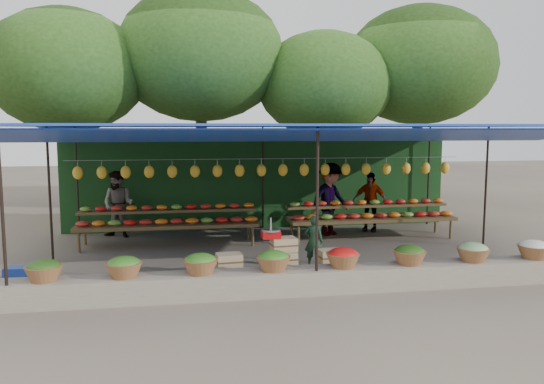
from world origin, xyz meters
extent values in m
plane|color=brown|center=(0.00, 0.00, 0.00)|extent=(60.00, 60.00, 0.00)
cube|color=slate|center=(0.00, -2.75, 0.20)|extent=(10.60, 0.55, 0.40)
cylinder|color=black|center=(-4.80, -2.90, 1.40)|extent=(0.05, 0.05, 2.80)
cylinder|color=black|center=(0.00, -2.90, 1.40)|extent=(0.05, 0.05, 2.80)
cylinder|color=black|center=(-4.80, 0.00, 1.40)|extent=(0.05, 0.05, 2.80)
cylinder|color=black|center=(4.80, 0.00, 1.40)|extent=(0.05, 0.05, 2.80)
cylinder|color=black|center=(-4.80, 2.90, 1.40)|extent=(0.05, 0.05, 2.80)
cylinder|color=black|center=(0.00, 2.90, 1.40)|extent=(0.05, 0.05, 2.80)
cylinder|color=black|center=(4.80, 2.90, 1.40)|extent=(0.05, 0.05, 2.80)
cube|color=blue|center=(0.00, 0.00, 2.80)|extent=(10.80, 6.60, 0.04)
cube|color=blue|center=(0.00, -2.00, 2.62)|extent=(10.80, 2.19, 0.26)
cube|color=blue|center=(0.00, 2.00, 2.62)|extent=(10.80, 2.19, 0.26)
cylinder|color=#A4A3A8|center=(0.00, 1.40, 2.02)|extent=(9.60, 0.01, 0.01)
ellipsoid|color=yellow|center=(-4.50, 1.40, 1.74)|extent=(0.23, 0.17, 0.30)
ellipsoid|color=yellow|center=(-3.97, 1.40, 1.74)|extent=(0.23, 0.17, 0.30)
ellipsoid|color=yellow|center=(-3.44, 1.40, 1.74)|extent=(0.23, 0.17, 0.30)
ellipsoid|color=yellow|center=(-2.91, 1.40, 1.74)|extent=(0.23, 0.17, 0.30)
ellipsoid|color=yellow|center=(-2.38, 1.40, 1.74)|extent=(0.23, 0.17, 0.30)
ellipsoid|color=yellow|center=(-1.85, 1.40, 1.74)|extent=(0.23, 0.17, 0.30)
ellipsoid|color=yellow|center=(-1.32, 1.40, 1.74)|extent=(0.23, 0.17, 0.30)
ellipsoid|color=yellow|center=(-0.79, 1.40, 1.74)|extent=(0.23, 0.17, 0.30)
ellipsoid|color=yellow|center=(-0.26, 1.40, 1.74)|extent=(0.23, 0.17, 0.30)
ellipsoid|color=yellow|center=(0.26, 1.40, 1.74)|extent=(0.23, 0.17, 0.30)
ellipsoid|color=yellow|center=(0.79, 1.40, 1.74)|extent=(0.23, 0.17, 0.30)
ellipsoid|color=yellow|center=(1.32, 1.40, 1.74)|extent=(0.23, 0.17, 0.30)
ellipsoid|color=yellow|center=(1.85, 1.40, 1.74)|extent=(0.23, 0.17, 0.30)
ellipsoid|color=yellow|center=(2.38, 1.40, 1.74)|extent=(0.23, 0.17, 0.30)
ellipsoid|color=yellow|center=(2.91, 1.40, 1.74)|extent=(0.23, 0.17, 0.30)
ellipsoid|color=yellow|center=(3.44, 1.40, 1.74)|extent=(0.23, 0.17, 0.30)
ellipsoid|color=yellow|center=(3.97, 1.40, 1.74)|extent=(0.23, 0.17, 0.30)
ellipsoid|color=yellow|center=(4.50, 1.40, 1.74)|extent=(0.23, 0.17, 0.30)
ellipsoid|color=#2A5115|center=(-4.30, -2.75, 0.62)|extent=(0.52, 0.52, 0.23)
ellipsoid|color=#37751F|center=(-3.10, -2.75, 0.62)|extent=(0.52, 0.52, 0.23)
ellipsoid|color=#37751F|center=(-1.90, -2.75, 0.62)|extent=(0.52, 0.52, 0.23)
ellipsoid|color=#37751F|center=(-0.70, -2.75, 0.62)|extent=(0.52, 0.52, 0.23)
ellipsoid|color=red|center=(0.50, -2.75, 0.62)|extent=(0.52, 0.52, 0.23)
ellipsoid|color=#2A5115|center=(1.70, -2.75, 0.62)|extent=(0.52, 0.52, 0.23)
ellipsoid|color=#7FB06E|center=(2.90, -2.75, 0.62)|extent=(0.52, 0.52, 0.23)
ellipsoid|color=silver|center=(4.10, -2.75, 0.62)|extent=(0.52, 0.52, 0.23)
cube|color=#19461D|center=(0.00, 3.15, 1.25)|extent=(10.60, 0.06, 2.50)
cylinder|color=#371D14|center=(-5.50, 5.80, 1.98)|extent=(0.36, 0.36, 3.97)
ellipsoid|color=#1C390F|center=(-5.50, 5.80, 4.46)|extent=(4.77, 4.77, 3.69)
cylinder|color=#371D14|center=(-1.50, 6.20, 2.24)|extent=(0.36, 0.36, 4.48)
ellipsoid|color=#1C390F|center=(-1.50, 6.20, 5.04)|extent=(5.39, 5.39, 4.17)
cylinder|color=#371D14|center=(2.50, 5.90, 1.86)|extent=(0.36, 0.36, 3.71)
ellipsoid|color=#1C390F|center=(2.50, 5.90, 4.18)|extent=(4.47, 4.47, 3.45)
cylinder|color=#371D14|center=(6.00, 6.30, 2.18)|extent=(0.36, 0.36, 4.35)
ellipsoid|color=#1C390F|center=(6.00, 6.30, 4.90)|extent=(5.24, 5.24, 4.05)
cube|color=#47361C|center=(-2.50, 1.30, 0.50)|extent=(4.20, 0.95, 0.08)
cube|color=#47361C|center=(-2.50, 1.60, 0.78)|extent=(4.20, 0.35, 0.06)
cylinder|color=#47361C|center=(-4.45, 0.90, 0.25)|extent=(0.06, 0.06, 0.50)
cylinder|color=#47361C|center=(-0.55, 0.90, 0.25)|extent=(0.06, 0.06, 0.50)
cylinder|color=#47361C|center=(-4.45, 1.70, 0.25)|extent=(0.06, 0.06, 0.50)
cylinder|color=#47361C|center=(-0.55, 1.70, 0.25)|extent=(0.06, 0.06, 0.50)
ellipsoid|color=#B12419|center=(-4.40, 1.15, 0.60)|extent=(0.31, 0.26, 0.13)
ellipsoid|color=olive|center=(-4.40, 1.60, 0.87)|extent=(0.26, 0.22, 0.12)
ellipsoid|color=orange|center=(-4.05, 1.15, 0.60)|extent=(0.31, 0.26, 0.13)
ellipsoid|color=red|center=(-4.05, 1.60, 0.87)|extent=(0.26, 0.22, 0.12)
ellipsoid|color=olive|center=(-3.70, 1.15, 0.60)|extent=(0.31, 0.26, 0.13)
ellipsoid|color=#B12419|center=(-3.70, 1.60, 0.87)|extent=(0.26, 0.22, 0.12)
ellipsoid|color=red|center=(-3.35, 1.15, 0.60)|extent=(0.31, 0.26, 0.13)
ellipsoid|color=orange|center=(-3.35, 1.60, 0.87)|extent=(0.26, 0.22, 0.12)
ellipsoid|color=#B12419|center=(-3.00, 1.15, 0.60)|extent=(0.31, 0.26, 0.13)
ellipsoid|color=#B12419|center=(-3.00, 1.60, 0.87)|extent=(0.26, 0.22, 0.12)
ellipsoid|color=orange|center=(-2.65, 1.15, 0.60)|extent=(0.31, 0.26, 0.13)
ellipsoid|color=orange|center=(-2.65, 1.60, 0.87)|extent=(0.26, 0.22, 0.12)
ellipsoid|color=#B12419|center=(-2.30, 1.15, 0.60)|extent=(0.31, 0.26, 0.13)
ellipsoid|color=olive|center=(-2.30, 1.60, 0.87)|extent=(0.26, 0.22, 0.12)
ellipsoid|color=orange|center=(-1.95, 1.15, 0.60)|extent=(0.31, 0.26, 0.13)
ellipsoid|color=red|center=(-1.95, 1.60, 0.87)|extent=(0.26, 0.22, 0.12)
ellipsoid|color=olive|center=(-1.60, 1.15, 0.60)|extent=(0.31, 0.26, 0.13)
ellipsoid|color=#B12419|center=(-1.60, 1.60, 0.87)|extent=(0.26, 0.22, 0.12)
ellipsoid|color=red|center=(-1.25, 1.15, 0.60)|extent=(0.31, 0.26, 0.13)
ellipsoid|color=orange|center=(-1.25, 1.60, 0.87)|extent=(0.26, 0.22, 0.12)
ellipsoid|color=#B12419|center=(-0.90, 1.15, 0.60)|extent=(0.31, 0.26, 0.13)
ellipsoid|color=#B12419|center=(-0.90, 1.60, 0.87)|extent=(0.26, 0.22, 0.12)
ellipsoid|color=orange|center=(-0.55, 1.15, 0.60)|extent=(0.31, 0.26, 0.13)
ellipsoid|color=orange|center=(-0.55, 1.60, 0.87)|extent=(0.26, 0.22, 0.12)
cube|color=#47361C|center=(2.50, 1.30, 0.50)|extent=(4.20, 0.95, 0.08)
cube|color=#47361C|center=(2.50, 1.60, 0.78)|extent=(4.20, 0.35, 0.06)
cylinder|color=#47361C|center=(0.55, 0.90, 0.25)|extent=(0.06, 0.06, 0.50)
cylinder|color=#47361C|center=(4.45, 0.90, 0.25)|extent=(0.06, 0.06, 0.50)
cylinder|color=#47361C|center=(0.55, 1.70, 0.25)|extent=(0.06, 0.06, 0.50)
cylinder|color=#47361C|center=(4.45, 1.70, 0.25)|extent=(0.06, 0.06, 0.50)
ellipsoid|color=#B12419|center=(0.60, 1.15, 0.60)|extent=(0.31, 0.26, 0.13)
ellipsoid|color=olive|center=(0.60, 1.60, 0.87)|extent=(0.26, 0.22, 0.12)
ellipsoid|color=orange|center=(0.95, 1.15, 0.60)|extent=(0.31, 0.26, 0.13)
ellipsoid|color=red|center=(0.95, 1.60, 0.87)|extent=(0.26, 0.22, 0.12)
ellipsoid|color=olive|center=(1.30, 1.15, 0.60)|extent=(0.31, 0.26, 0.13)
ellipsoid|color=#B12419|center=(1.30, 1.60, 0.87)|extent=(0.26, 0.22, 0.12)
ellipsoid|color=red|center=(1.65, 1.15, 0.60)|extent=(0.31, 0.26, 0.13)
ellipsoid|color=orange|center=(1.65, 1.60, 0.87)|extent=(0.26, 0.22, 0.12)
ellipsoid|color=#B12419|center=(2.00, 1.15, 0.60)|extent=(0.31, 0.26, 0.13)
ellipsoid|color=#B12419|center=(2.00, 1.60, 0.87)|extent=(0.26, 0.22, 0.12)
ellipsoid|color=orange|center=(2.35, 1.15, 0.60)|extent=(0.31, 0.26, 0.13)
ellipsoid|color=orange|center=(2.35, 1.60, 0.87)|extent=(0.26, 0.22, 0.12)
ellipsoid|color=#B12419|center=(2.70, 1.15, 0.60)|extent=(0.31, 0.26, 0.13)
ellipsoid|color=olive|center=(2.70, 1.60, 0.87)|extent=(0.26, 0.22, 0.12)
ellipsoid|color=orange|center=(3.05, 1.15, 0.60)|extent=(0.31, 0.26, 0.13)
ellipsoid|color=red|center=(3.05, 1.60, 0.87)|extent=(0.26, 0.22, 0.12)
ellipsoid|color=olive|center=(3.40, 1.15, 0.60)|extent=(0.31, 0.26, 0.13)
ellipsoid|color=#B12419|center=(3.40, 1.60, 0.87)|extent=(0.26, 0.22, 0.12)
ellipsoid|color=red|center=(3.75, 1.15, 0.60)|extent=(0.31, 0.26, 0.13)
ellipsoid|color=orange|center=(3.75, 1.60, 0.87)|extent=(0.26, 0.22, 0.12)
ellipsoid|color=#B12419|center=(4.10, 1.15, 0.60)|extent=(0.31, 0.26, 0.13)
ellipsoid|color=#B12419|center=(4.10, 1.60, 0.87)|extent=(0.26, 0.22, 0.12)
ellipsoid|color=orange|center=(4.45, 1.15, 0.60)|extent=(0.31, 0.26, 0.13)
ellipsoid|color=orange|center=(4.45, 1.60, 0.87)|extent=(0.26, 0.22, 0.12)
cube|color=#9F815A|center=(-1.36, -1.91, 0.12)|extent=(0.48, 0.38, 0.25)
cube|color=#9F815A|center=(-1.36, -1.91, 0.39)|extent=(0.48, 0.38, 0.25)
cube|color=#9F815A|center=(-0.36, -1.91, 0.12)|extent=(0.48, 0.38, 0.25)
cube|color=#9F815A|center=(-0.36, -1.91, 0.39)|extent=(0.48, 0.38, 0.25)
cube|color=#9F815A|center=(-0.36, -1.91, 0.65)|extent=(0.48, 0.38, 0.25)
cube|color=#9F815A|center=(0.54, -1.91, 0.12)|extent=(0.48, 0.38, 0.25)
cube|color=#9F815A|center=(0.54, -1.91, 0.39)|extent=(0.48, 0.38, 0.25)
cube|color=red|center=(-0.60, -1.91, 0.84)|extent=(0.33, 0.29, 0.13)
cylinder|color=#A4A3A8|center=(-0.60, -1.91, 0.92)|extent=(0.35, 0.35, 0.03)
cylinder|color=#A4A3A8|center=(-0.60, -1.91, 1.02)|extent=(0.03, 0.03, 0.24)
imported|color=#1A3923|center=(0.39, -1.17, 0.52)|extent=(0.44, 0.35, 1.04)
imported|color=slate|center=(-3.76, 2.48, 0.84)|extent=(1.01, 0.91, 1.68)
imported|color=slate|center=(1.60, 1.88, 0.93)|extent=(1.39, 1.17, 1.87)
imported|color=slate|center=(2.80, 2.20, 0.79)|extent=(1.00, 0.82, 1.59)
cube|color=navy|center=(-5.10, -1.27, 0.14)|extent=(0.47, 0.35, 0.27)
camera|label=1|loc=(-2.18, -11.20, 2.74)|focal=35.00mm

